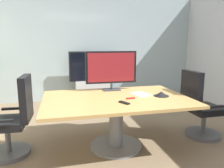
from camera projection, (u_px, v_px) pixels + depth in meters
ground_plane at (112, 152)px, 3.02m from camera, size 7.27×7.27×0.00m
wall_back_glass_partition at (85, 48)px, 5.76m from camera, size 6.21×0.10×2.77m
conference_table at (116, 109)px, 3.09m from camera, size 2.04×1.36×0.75m
office_chair_left at (14, 123)px, 2.89m from camera, size 0.60×0.58×1.09m
office_chair_right at (199, 110)px, 3.45m from camera, size 0.60×0.57×1.09m
tv_monitor at (111, 68)px, 3.49m from camera, size 0.84×0.18×0.64m
wall_display_unit at (93, 85)px, 5.63m from camera, size 1.20×0.36×1.31m
conference_phone at (161, 94)px, 3.14m from camera, size 0.22×0.22×0.07m
remote_control at (124, 103)px, 2.76m from camera, size 0.12×0.17×0.02m
whiteboard_marker at (131, 98)px, 2.98m from camera, size 0.13×0.03×0.02m
paper_notepad at (141, 94)px, 3.24m from camera, size 0.27×0.34×0.01m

